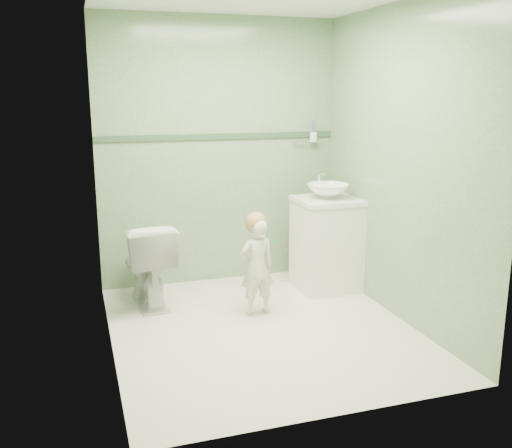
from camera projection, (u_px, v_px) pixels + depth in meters
name	position (u px, v px, depth m)	size (l,w,h in m)	color
ground	(262.00, 329.00, 4.30)	(2.50, 2.50, 0.00)	silver
room_shell	(263.00, 171.00, 4.03)	(2.50, 2.54, 2.40)	gray
trim_stripe	(219.00, 136.00, 5.14)	(2.20, 0.02, 0.05)	#314F35
vanity	(326.00, 245.00, 5.11)	(0.52, 0.50, 0.80)	white
counter	(328.00, 200.00, 5.02)	(0.54, 0.52, 0.04)	white
basin	(328.00, 191.00, 5.00)	(0.37, 0.37, 0.13)	white
faucet	(319.00, 179.00, 5.15)	(0.03, 0.13, 0.18)	silver
cup_holder	(313.00, 137.00, 5.36)	(0.26, 0.07, 0.21)	silver
toilet	(147.00, 263.00, 4.74)	(0.40, 0.70, 0.71)	white
toddler	(257.00, 267.00, 4.51)	(0.28, 0.19, 0.78)	beige
hair_cap	(256.00, 223.00, 4.45)	(0.17, 0.17, 0.17)	#A87745
teal_toothbrush	(272.00, 241.00, 4.38)	(0.11, 0.14, 0.08)	#019B88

